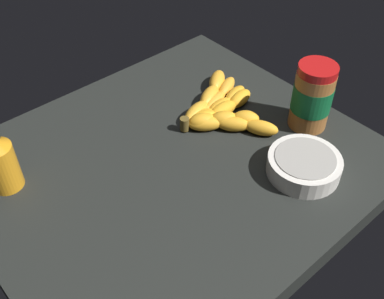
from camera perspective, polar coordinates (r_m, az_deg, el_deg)
name	(u,v)px	position (r cm, az deg, el deg)	size (l,w,h in cm)	color
ground_plane	(173,169)	(94.79, -2.30, -2.38)	(76.47, 67.47, 4.89)	black
banana_bunch	(219,109)	(103.05, 3.35, 5.00)	(21.75, 26.27, 3.70)	gold
peanut_butter_jar	(312,97)	(100.15, 14.59, 6.31)	(8.35, 8.35, 14.84)	#9E602D
honey_bottle	(0,161)	(90.89, -22.61, -1.34)	(6.01, 6.01, 13.63)	orange
small_bowl	(304,165)	(91.64, 13.63, -1.86)	(14.23, 14.23, 4.09)	silver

